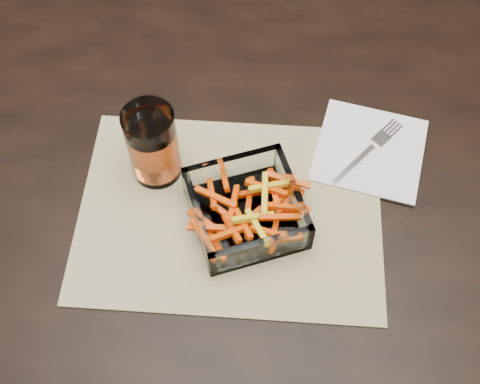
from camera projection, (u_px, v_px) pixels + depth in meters
The scene contains 6 objects.
dining_table at pixel (294, 205), 1.01m from camera, with size 1.60×0.90×0.75m.
placemat at pixel (230, 211), 0.90m from camera, with size 0.45×0.33×0.00m, color tan.
glass_bowl at pixel (246, 210), 0.87m from camera, with size 0.19×0.19×0.06m.
tumbler at pixel (153, 146), 0.88m from camera, with size 0.08×0.08×0.13m.
napkin at pixel (370, 150), 0.95m from camera, with size 0.16×0.16×0.00m, color white.
fork at pixel (369, 149), 0.95m from camera, with size 0.12×0.13×0.00m.
Camera 1 is at (-0.07, -0.50, 1.54)m, focal length 45.00 mm.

